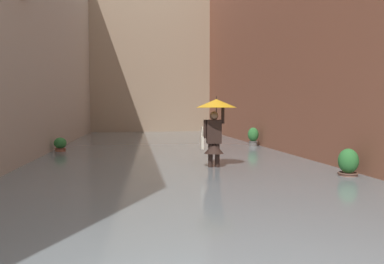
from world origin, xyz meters
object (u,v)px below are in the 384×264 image
person_wading (215,119)px  potted_plant_mid_left (348,166)px  potted_plant_far_left (253,138)px  potted_plant_far_right (60,146)px

person_wading → potted_plant_mid_left: bearing=148.0°
potted_plant_mid_left → potted_plant_far_left: size_ratio=0.85×
potted_plant_far_left → potted_plant_far_right: (7.48, 0.89, -0.16)m
potted_plant_mid_left → potted_plant_far_right: potted_plant_mid_left is taller
potted_plant_mid_left → potted_plant_far_right: size_ratio=1.17×
person_wading → potted_plant_far_left: bearing=-117.4°
person_wading → potted_plant_mid_left: size_ratio=2.50×
potted_plant_mid_left → potted_plant_far_left: (-0.06, -7.03, 0.12)m
potted_plant_far_left → person_wading: bearing=62.6°
potted_plant_mid_left → potted_plant_far_left: bearing=-90.5°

